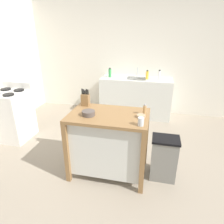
{
  "coord_description": "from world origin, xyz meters",
  "views": [
    {
      "loc": [
        0.45,
        -2.46,
        1.95
      ],
      "look_at": [
        -0.12,
        0.07,
        0.87
      ],
      "focal_mm": 31.78,
      "sensor_mm": 36.0,
      "label": 1
    }
  ],
  "objects": [
    {
      "name": "bottle_spray_cleaner",
      "position": [
        0.51,
        2.07,
        1.01
      ],
      "size": [
        0.06,
        0.06,
        0.22
      ],
      "color": "white",
      "rests_on": "sink_counter"
    },
    {
      "name": "bowl_ceramic_wide",
      "position": [
        0.3,
        -0.14,
        0.94
      ],
      "size": [
        0.11,
        0.11,
        0.03
      ],
      "color": "tan",
      "rests_on": "kitchen_island"
    },
    {
      "name": "bottle_hand_soap",
      "position": [
        0.24,
        2.04,
        1.01
      ],
      "size": [
        0.06,
        0.06,
        0.21
      ],
      "color": "yellow",
      "rests_on": "sink_counter"
    },
    {
      "name": "drinking_cup",
      "position": [
        0.32,
        -0.38,
        0.97
      ],
      "size": [
        0.07,
        0.07,
        0.1
      ],
      "color": "silver",
      "rests_on": "kitchen_island"
    },
    {
      "name": "knife_block",
      "position": [
        -0.53,
        0.11,
        1.01
      ],
      "size": [
        0.11,
        0.09,
        0.25
      ],
      "color": "olive",
      "rests_on": "kitchen_island"
    },
    {
      "name": "ground_plane",
      "position": [
        0.0,
        0.0,
        0.0
      ],
      "size": [
        6.36,
        6.36,
        0.0
      ],
      "primitive_type": "plane",
      "color": "gray",
      "rests_on": "ground"
    },
    {
      "name": "sink_faucet",
      "position": [
        -0.0,
        2.22,
        1.02
      ],
      "size": [
        0.02,
        0.02,
        0.22
      ],
      "color": "#B7BCC1",
      "rests_on": "sink_counter"
    },
    {
      "name": "bowl_stoneware_deep",
      "position": [
        -0.37,
        -0.23,
        0.95
      ],
      "size": [
        0.17,
        0.17,
        0.06
      ],
      "color": "#564C47",
      "rests_on": "kitchen_island"
    },
    {
      "name": "trash_bin",
      "position": [
        0.64,
        -0.09,
        0.32
      ],
      "size": [
        0.36,
        0.28,
        0.63
      ],
      "color": "slate",
      "rests_on": "ground"
    },
    {
      "name": "wall_back",
      "position": [
        0.0,
        2.43,
        1.3
      ],
      "size": [
        5.36,
        0.1,
        2.6
      ],
      "primitive_type": "cube",
      "color": "silver",
      "rests_on": "ground"
    },
    {
      "name": "pepper_grinder",
      "position": [
        0.34,
        -0.04,
        0.99
      ],
      "size": [
        0.04,
        0.04,
        0.15
      ],
      "color": "tan",
      "rests_on": "kitchen_island"
    },
    {
      "name": "sink_counter",
      "position": [
        -0.0,
        2.07,
        0.46
      ],
      "size": [
        1.64,
        0.6,
        0.91
      ],
      "color": "silver",
      "rests_on": "ground"
    },
    {
      "name": "kitchen_island",
      "position": [
        -0.12,
        -0.13,
        0.51
      ],
      "size": [
        1.05,
        0.69,
        0.92
      ],
      "color": "olive",
      "rests_on": "ground"
    },
    {
      "name": "bottle_dish_soap",
      "position": [
        -0.63,
        2.06,
        1.01
      ],
      "size": [
        0.07,
        0.07,
        0.22
      ],
      "color": "green",
      "rests_on": "sink_counter"
    },
    {
      "name": "stove",
      "position": [
        -2.13,
        0.44,
        0.46
      ],
      "size": [
        0.6,
        0.6,
        1.03
      ],
      "color": "white",
      "rests_on": "ground"
    }
  ]
}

